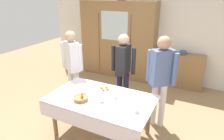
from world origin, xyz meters
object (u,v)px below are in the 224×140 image
(bookshelf_low, at_px, (180,70))
(book_stack, at_px, (183,53))
(tea_cup_far_left, at_px, (136,111))
(pastry_plate, at_px, (104,89))
(person_behind_table_right, at_px, (72,62))
(wall_cabinet, at_px, (118,40))
(dining_table, at_px, (100,104))
(tea_cup_center, at_px, (82,87))
(spoon_far_right, at_px, (96,111))
(person_beside_shelf, at_px, (123,65))
(spoon_mid_right, at_px, (143,98))
(tea_cup_near_right, at_px, (101,101))
(person_by_cabinet, at_px, (161,74))
(tea_cup_near_left, at_px, (84,92))
(bread_basket, at_px, (81,98))
(tea_cup_front_edge, at_px, (115,97))
(spoon_back_edge, at_px, (124,111))

(bookshelf_low, xyz_separation_m, book_stack, (0.00, 0.00, 0.48))
(tea_cup_far_left, xyz_separation_m, pastry_plate, (-0.74, 0.41, -0.01))
(person_behind_table_right, bearing_deg, wall_cabinet, 86.14)
(dining_table, distance_m, tea_cup_center, 0.53)
(bookshelf_low, distance_m, spoon_far_right, 3.08)
(person_beside_shelf, bearing_deg, spoon_mid_right, -45.78)
(tea_cup_center, height_order, pastry_plate, tea_cup_center)
(pastry_plate, distance_m, spoon_far_right, 0.67)
(tea_cup_near_right, xyz_separation_m, pastry_plate, (-0.16, 0.39, -0.01))
(tea_cup_center, distance_m, pastry_plate, 0.42)
(person_by_cabinet, bearing_deg, tea_cup_far_left, -99.06)
(spoon_mid_right, height_order, person_beside_shelf, person_beside_shelf)
(tea_cup_near_left, bearing_deg, bread_basket, -67.21)
(bread_basket, xyz_separation_m, person_by_cabinet, (1.05, 0.91, 0.27))
(tea_cup_near_right, xyz_separation_m, spoon_far_right, (0.05, -0.24, -0.02))
(bookshelf_low, xyz_separation_m, spoon_far_right, (-0.77, -2.97, 0.29))
(dining_table, xyz_separation_m, tea_cup_near_left, (-0.34, 0.04, 0.12))
(wall_cabinet, bearing_deg, tea_cup_far_left, -60.01)
(dining_table, xyz_separation_m, tea_cup_near_right, (0.07, -0.08, 0.12))
(bookshelf_low, xyz_separation_m, tea_cup_near_left, (-1.24, -2.60, 0.31))
(tea_cup_front_edge, height_order, spoon_far_right, tea_cup_front_edge)
(dining_table, relative_size, bread_basket, 7.16)
(bread_basket, relative_size, person_by_cabinet, 0.14)
(spoon_back_edge, bearing_deg, spoon_far_right, -153.56)
(tea_cup_near_right, distance_m, spoon_far_right, 0.25)
(person_beside_shelf, bearing_deg, pastry_plate, -94.13)
(tea_cup_near_right, relative_size, bread_basket, 0.54)
(book_stack, distance_m, bread_basket, 3.05)
(wall_cabinet, distance_m, spoon_mid_right, 2.73)
(bookshelf_low, relative_size, book_stack, 5.10)
(tea_cup_near_right, xyz_separation_m, spoon_mid_right, (0.54, 0.42, -0.02))
(pastry_plate, distance_m, spoon_back_edge, 0.73)
(dining_table, xyz_separation_m, spoon_back_edge, (0.49, -0.14, 0.10))
(wall_cabinet, height_order, tea_cup_near_right, wall_cabinet)
(tea_cup_front_edge, bearing_deg, tea_cup_near_left, -171.79)
(bread_basket, bearing_deg, tea_cup_front_edge, 32.45)
(tea_cup_front_edge, bearing_deg, spoon_far_right, -100.48)
(book_stack, bearing_deg, tea_cup_front_edge, -105.36)
(tea_cup_front_edge, relative_size, spoon_far_right, 1.09)
(tea_cup_far_left, height_order, spoon_back_edge, tea_cup_far_left)
(tea_cup_far_left, height_order, spoon_mid_right, tea_cup_far_left)
(spoon_back_edge, bearing_deg, wall_cabinet, 116.96)
(pastry_plate, bearing_deg, bread_basket, -109.41)
(dining_table, relative_size, tea_cup_near_right, 13.22)
(tea_cup_near_right, bearing_deg, person_by_cabinet, 48.97)
(tea_cup_center, distance_m, tea_cup_far_left, 1.18)
(person_behind_table_right, distance_m, person_by_cabinet, 1.82)
(tea_cup_center, relative_size, spoon_back_edge, 1.09)
(dining_table, distance_m, tea_cup_near_right, 0.17)
(spoon_far_right, xyz_separation_m, person_beside_shelf, (-0.16, 1.33, 0.24))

